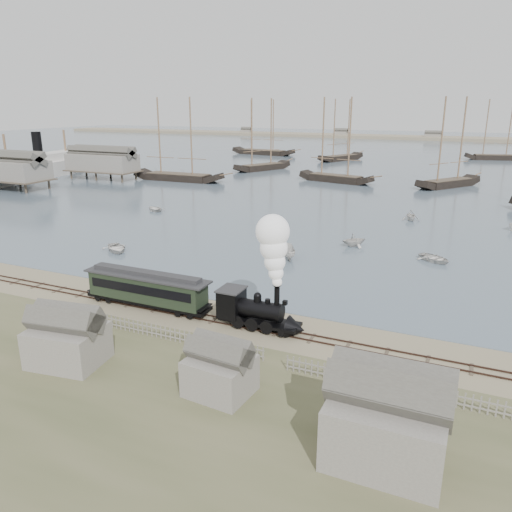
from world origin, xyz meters
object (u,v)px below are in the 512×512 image
at_px(beached_dinghy, 186,296).
at_px(steamship, 38,154).
at_px(locomotive, 269,281).
at_px(passenger_coach, 147,288).

distance_m(beached_dinghy, steamship, 99.04).
distance_m(locomotive, steamship, 108.82).
height_order(passenger_coach, steamship, steamship).
bearing_deg(passenger_coach, steamship, 142.04).
xyz_separation_m(beached_dinghy, steamship, (-80.23, 57.81, 5.39)).
height_order(locomotive, steamship, steamship).
bearing_deg(beached_dinghy, locomotive, -114.91).
height_order(locomotive, passenger_coach, locomotive).
bearing_deg(locomotive, passenger_coach, 180.00).
bearing_deg(locomotive, beached_dinghy, 162.98).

